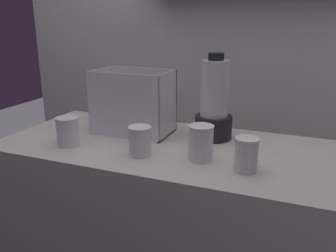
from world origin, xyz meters
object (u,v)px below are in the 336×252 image
at_px(juice_cup_beet_left, 140,142).
at_px(juice_cup_beet_middle, 201,145).
at_px(blender_pitcher, 214,105).
at_px(juice_cup_beet_far_left, 68,133).
at_px(juice_cup_mango_right, 246,157).
at_px(carrot_display_bin, 133,112).

height_order(juice_cup_beet_left, juice_cup_beet_middle, juice_cup_beet_middle).
xyz_separation_m(blender_pitcher, juice_cup_beet_middle, (0.02, -0.26, -0.09)).
bearing_deg(blender_pitcher, juice_cup_beet_far_left, -149.45).
bearing_deg(juice_cup_mango_right, blender_pitcher, 123.10).
height_order(juice_cup_beet_left, juice_cup_mango_right, juice_cup_mango_right).
distance_m(juice_cup_beet_left, juice_cup_beet_middle, 0.23).
bearing_deg(blender_pitcher, juice_cup_beet_left, -124.51).
bearing_deg(juice_cup_beet_middle, blender_pitcher, 94.90).
relative_size(blender_pitcher, juice_cup_beet_far_left, 3.10).
bearing_deg(juice_cup_beet_middle, juice_cup_beet_far_left, -174.80).
bearing_deg(juice_cup_beet_left, blender_pitcher, 55.49).
bearing_deg(juice_cup_beet_far_left, blender_pitcher, 30.55).
height_order(juice_cup_beet_middle, juice_cup_mango_right, juice_cup_beet_middle).
bearing_deg(juice_cup_mango_right, carrot_display_bin, 156.16).
height_order(blender_pitcher, juice_cup_beet_far_left, blender_pitcher).
distance_m(blender_pitcher, juice_cup_beet_far_left, 0.62).
bearing_deg(juice_cup_beet_far_left, juice_cup_beet_left, 2.15).
xyz_separation_m(blender_pitcher, juice_cup_mango_right, (0.19, -0.30, -0.09)).
relative_size(juice_cup_beet_left, juice_cup_mango_right, 0.95).
bearing_deg(juice_cup_mango_right, juice_cup_beet_far_left, -178.99).
relative_size(juice_cup_beet_left, juice_cup_beet_middle, 0.85).
bearing_deg(juice_cup_beet_middle, juice_cup_mango_right, -12.21).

